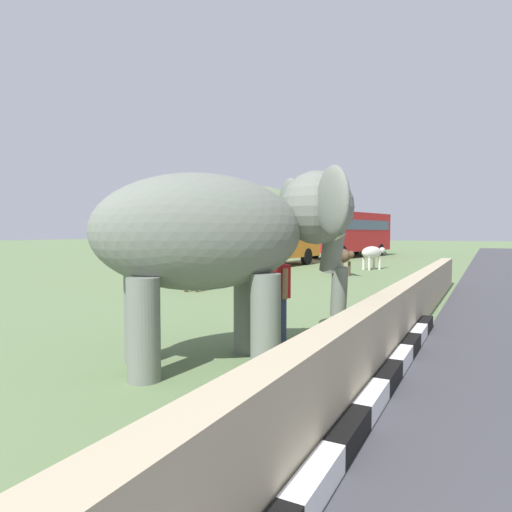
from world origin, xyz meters
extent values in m
cube|color=white|center=(1.00, 4.13, 0.12)|extent=(0.90, 0.20, 0.24)
cube|color=black|center=(1.90, 4.13, 0.12)|extent=(0.90, 0.20, 0.24)
cube|color=white|center=(2.80, 4.13, 0.12)|extent=(0.90, 0.20, 0.24)
cube|color=black|center=(3.70, 4.13, 0.12)|extent=(0.90, 0.20, 0.24)
cube|color=white|center=(4.60, 4.13, 0.12)|extent=(0.90, 0.20, 0.24)
cube|color=black|center=(5.50, 4.13, 0.12)|extent=(0.90, 0.20, 0.24)
cube|color=white|center=(6.40, 4.13, 0.12)|extent=(0.90, 0.20, 0.24)
cube|color=black|center=(7.30, 4.13, 0.12)|extent=(0.90, 0.20, 0.24)
cube|color=tan|center=(2.00, 4.43, 0.50)|extent=(28.00, 0.36, 1.00)
cylinder|color=slate|center=(4.29, 6.50, 0.69)|extent=(0.44, 0.44, 1.37)
cylinder|color=slate|center=(3.67, 5.85, 0.69)|extent=(0.44, 0.44, 1.37)
cylinder|color=slate|center=(3.07, 7.68, 0.69)|extent=(0.44, 0.44, 1.37)
cylinder|color=slate|center=(2.45, 7.03, 0.69)|extent=(0.44, 0.44, 1.37)
ellipsoid|color=slate|center=(3.37, 6.77, 1.97)|extent=(3.34, 3.31, 1.70)
sphere|color=slate|center=(4.71, 5.47, 2.35)|extent=(1.16, 1.16, 1.16)
ellipsoid|color=#D84C8C|center=(4.92, 5.26, 2.50)|extent=(0.70, 0.71, 0.44)
ellipsoid|color=slate|center=(5.15, 6.13, 2.40)|extent=(0.80, 0.81, 1.00)
ellipsoid|color=slate|center=(4.07, 5.01, 2.40)|extent=(0.80, 0.81, 1.00)
cylinder|color=slate|center=(4.92, 5.26, 1.80)|extent=(0.63, 0.63, 1.00)
cylinder|color=slate|center=(5.00, 5.18, 1.00)|extent=(0.42, 0.42, 0.82)
cone|color=beige|center=(5.07, 5.51, 1.90)|extent=(0.49, 0.50, 0.22)
cone|color=beige|center=(4.68, 5.10, 1.90)|extent=(0.49, 0.50, 0.22)
cylinder|color=navy|center=(5.19, 6.34, 0.41)|extent=(0.15, 0.15, 0.82)
cylinder|color=navy|center=(5.04, 6.21, 0.41)|extent=(0.15, 0.15, 0.82)
cube|color=red|center=(5.12, 6.28, 1.11)|extent=(0.46, 0.44, 0.58)
cylinder|color=#9E7251|center=(5.31, 6.45, 1.08)|extent=(0.17, 0.16, 0.53)
cylinder|color=#9E7251|center=(4.92, 6.10, 1.08)|extent=(0.15, 0.15, 0.52)
sphere|color=#9E7251|center=(5.12, 6.28, 1.54)|extent=(0.23, 0.23, 0.23)
cube|color=orange|center=(20.24, 14.22, 2.00)|extent=(9.79, 3.34, 3.00)
cube|color=#3F5160|center=(20.24, 14.22, 2.54)|extent=(9.03, 3.31, 0.76)
cylinder|color=black|center=(23.41, 15.10, 0.50)|extent=(1.02, 0.39, 1.00)
cylinder|color=black|center=(23.20, 12.81, 0.50)|extent=(1.02, 0.39, 1.00)
cylinder|color=black|center=(17.28, 15.64, 0.50)|extent=(1.02, 0.39, 1.00)
cylinder|color=black|center=(17.08, 13.35, 0.50)|extent=(1.02, 0.39, 1.00)
cube|color=#B21E1E|center=(32.61, 12.88, 2.00)|extent=(10.14, 4.60, 3.00)
cube|color=#3F5160|center=(32.61, 12.88, 2.54)|extent=(9.38, 4.47, 0.76)
cylinder|color=black|center=(35.94, 13.31, 0.50)|extent=(1.04, 0.51, 1.00)
cylinder|color=black|center=(35.43, 11.07, 0.50)|extent=(1.04, 0.51, 1.00)
cylinder|color=black|center=(29.80, 14.69, 0.50)|extent=(1.04, 0.51, 1.00)
cylinder|color=black|center=(29.29, 12.45, 0.50)|extent=(1.04, 0.51, 1.00)
cube|color=silver|center=(41.25, 13.84, 2.00)|extent=(9.76, 4.63, 3.00)
cube|color=#3F5160|center=(41.25, 13.84, 2.54)|extent=(9.04, 4.49, 0.76)
cylinder|color=black|center=(43.91, 15.67, 0.50)|extent=(1.04, 0.52, 1.00)
cylinder|color=black|center=(44.45, 13.43, 0.50)|extent=(1.04, 0.52, 1.00)
cylinder|color=black|center=(38.04, 14.26, 0.50)|extent=(1.04, 0.52, 1.00)
cylinder|color=black|center=(38.58, 12.02, 0.50)|extent=(1.04, 0.52, 1.00)
cylinder|color=#473323|center=(10.65, 12.24, 0.33)|extent=(0.12, 0.12, 0.65)
cylinder|color=#473323|center=(10.81, 11.92, 0.33)|extent=(0.12, 0.12, 0.65)
cylinder|color=#473323|center=(9.84, 11.85, 0.33)|extent=(0.12, 0.12, 0.65)
cylinder|color=#473323|center=(10.00, 11.53, 0.33)|extent=(0.12, 0.12, 0.65)
ellipsoid|color=#473323|center=(10.33, 11.89, 0.90)|extent=(1.61, 1.19, 0.66)
ellipsoid|color=#473323|center=(11.16, 12.29, 1.00)|extent=(0.47, 0.41, 0.32)
cylinder|color=beige|center=(22.03, 8.50, 0.33)|extent=(0.12, 0.12, 0.65)
cylinder|color=beige|center=(21.89, 8.17, 0.33)|extent=(0.12, 0.12, 0.65)
cylinder|color=beige|center=(21.21, 8.85, 0.33)|extent=(0.12, 0.12, 0.65)
cylinder|color=beige|center=(21.07, 8.52, 0.33)|extent=(0.12, 0.12, 0.65)
ellipsoid|color=beige|center=(21.55, 8.51, 0.90)|extent=(1.62, 1.14, 0.66)
ellipsoid|color=beige|center=(22.41, 8.15, 1.00)|extent=(0.47, 0.39, 0.32)
cylinder|color=#473323|center=(17.67, 8.60, 0.33)|extent=(0.12, 0.12, 0.65)
cylinder|color=#473323|center=(17.42, 8.86, 0.33)|extent=(0.12, 0.12, 0.65)
cylinder|color=#473323|center=(18.31, 9.23, 0.33)|extent=(0.12, 0.12, 0.65)
cylinder|color=#473323|center=(18.06, 9.49, 0.33)|extent=(0.12, 0.12, 0.65)
ellipsoid|color=#473323|center=(17.87, 9.05, 0.90)|extent=(1.50, 1.47, 0.66)
ellipsoid|color=#473323|center=(17.20, 8.40, 1.00)|extent=(0.47, 0.46, 0.32)
ellipsoid|color=#627452|center=(55.00, 34.38, 0.00)|extent=(30.55, 24.44, 17.54)
camera|label=1|loc=(-1.99, 3.04, 1.96)|focal=31.29mm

